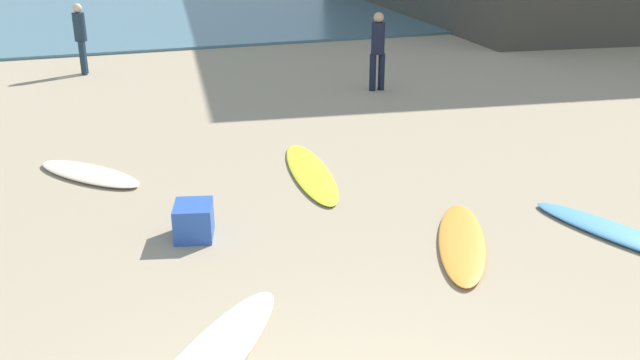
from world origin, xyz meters
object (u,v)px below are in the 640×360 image
surfboard_0 (89,174)px  beachgoer_near (378,48)px  surfboard_1 (619,233)px  surfboard_6 (311,172)px  beach_cooler (194,221)px  surfboard_2 (462,242)px  beachgoer_mid (81,36)px

surfboard_0 → beachgoer_near: beachgoer_near is taller
surfboard_1 → surfboard_6: bearing=-65.8°
surfboard_0 → beach_cooler: size_ratio=3.77×
beachgoer_near → beach_cooler: bearing=-128.6°
surfboard_2 → beachgoer_mid: (-3.46, 11.07, 0.86)m
beachgoer_near → beach_cooler: beachgoer_near is taller
surfboard_1 → surfboard_2: size_ratio=1.05×
surfboard_1 → beach_cooler: beach_cooler is taller
surfboard_2 → beachgoer_near: bearing=101.8°
surfboard_0 → beachgoer_near: size_ratio=1.17×
surfboard_0 → surfboard_2: bearing=-82.1°
beach_cooler → surfboard_6: bearing=37.3°
surfboard_1 → surfboard_6: (-2.57, 3.14, -0.01)m
surfboard_1 → surfboard_6: size_ratio=0.85×
beachgoer_mid → beach_cooler: 9.89m
surfboard_1 → beachgoer_mid: bearing=-80.6°
surfboard_1 → beach_cooler: (-4.48, 1.68, 0.16)m
surfboard_1 → beach_cooler: size_ratio=4.33×
beachgoer_near → surfboard_0: bearing=-148.7°
surfboard_0 → surfboard_2: size_ratio=0.92×
beachgoer_mid → beach_cooler: (0.75, -9.83, -0.71)m
surfboard_0 → surfboard_1: 6.88m
surfboard_1 → beachgoer_near: beachgoer_near is taller
beach_cooler → surfboard_1: bearing=-20.5°
surfboard_0 → beachgoer_near: (6.02, 3.41, 0.86)m
surfboard_0 → surfboard_2: surfboard_0 is taller
surfboard_1 → beachgoer_mid: 12.67m
surfboard_0 → surfboard_1: bearing=-74.2°
surfboard_0 → beachgoer_near: 6.97m
surfboard_0 → surfboard_6: bearing=-56.2°
surfboard_2 → beach_cooler: bearing=-174.9°
beachgoer_near → beachgoer_mid: size_ratio=1.00×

